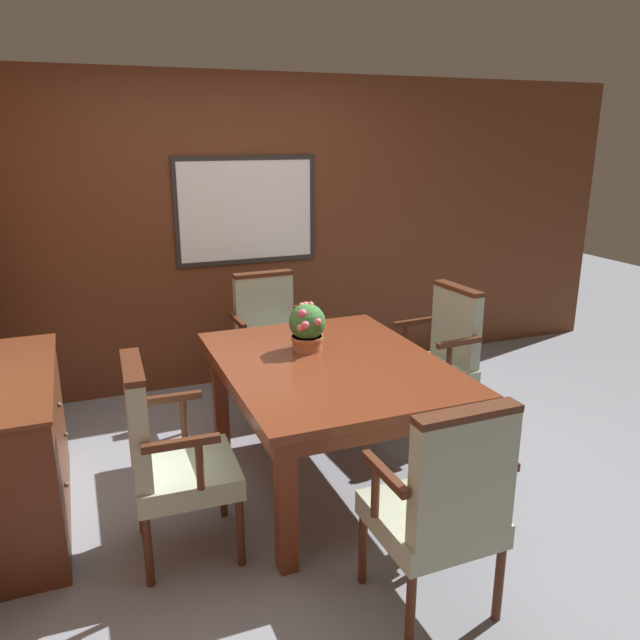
{
  "coord_description": "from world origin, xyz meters",
  "views": [
    {
      "loc": [
        -1.2,
        -3.0,
        1.99
      ],
      "look_at": [
        0.08,
        0.22,
        0.96
      ],
      "focal_mm": 35.0,
      "sensor_mm": 36.0,
      "label": 1
    }
  ],
  "objects_px": {
    "chair_left_near": "(167,453)",
    "sideboard_cabinet": "(17,450)",
    "potted_plant": "(307,326)",
    "dining_table": "(330,376)",
    "chair_head_far": "(270,337)",
    "chair_right_far": "(440,354)",
    "chair_head_near": "(443,503)"
  },
  "relations": [
    {
      "from": "dining_table",
      "to": "potted_plant",
      "type": "bearing_deg",
      "value": 102.52
    },
    {
      "from": "dining_table",
      "to": "chair_head_far",
      "type": "relative_size",
      "value": 1.54
    },
    {
      "from": "sideboard_cabinet",
      "to": "chair_head_near",
      "type": "bearing_deg",
      "value": -39.66
    },
    {
      "from": "potted_plant",
      "to": "sideboard_cabinet",
      "type": "height_order",
      "value": "potted_plant"
    },
    {
      "from": "chair_head_near",
      "to": "chair_right_far",
      "type": "bearing_deg",
      "value": -122.52
    },
    {
      "from": "chair_left_near",
      "to": "sideboard_cabinet",
      "type": "distance_m",
      "value": 0.9
    },
    {
      "from": "chair_head_near",
      "to": "sideboard_cabinet",
      "type": "relative_size",
      "value": 0.77
    },
    {
      "from": "sideboard_cabinet",
      "to": "chair_head_far",
      "type": "bearing_deg",
      "value": 29.71
    },
    {
      "from": "dining_table",
      "to": "chair_head_near",
      "type": "relative_size",
      "value": 1.54
    },
    {
      "from": "dining_table",
      "to": "chair_right_far",
      "type": "bearing_deg",
      "value": 20.94
    },
    {
      "from": "chair_head_far",
      "to": "sideboard_cabinet",
      "type": "bearing_deg",
      "value": -152.05
    },
    {
      "from": "chair_head_near",
      "to": "chair_head_far",
      "type": "relative_size",
      "value": 1.0
    },
    {
      "from": "chair_right_far",
      "to": "chair_head_far",
      "type": "distance_m",
      "value": 1.26
    },
    {
      "from": "chair_head_near",
      "to": "potted_plant",
      "type": "xyz_separation_m",
      "value": [
        -0.07,
        1.41,
        0.36
      ]
    },
    {
      "from": "potted_plant",
      "to": "chair_head_near",
      "type": "bearing_deg",
      "value": -87.25
    },
    {
      "from": "chair_right_far",
      "to": "chair_head_far",
      "type": "xyz_separation_m",
      "value": [
        -0.97,
        0.8,
        0.0
      ]
    },
    {
      "from": "dining_table",
      "to": "chair_right_far",
      "type": "xyz_separation_m",
      "value": [
        0.97,
        0.37,
        -0.12
      ]
    },
    {
      "from": "sideboard_cabinet",
      "to": "chair_right_far",
      "type": "bearing_deg",
      "value": 3.31
    },
    {
      "from": "dining_table",
      "to": "sideboard_cabinet",
      "type": "relative_size",
      "value": 1.2
    },
    {
      "from": "chair_left_near",
      "to": "potted_plant",
      "type": "height_order",
      "value": "potted_plant"
    },
    {
      "from": "dining_table",
      "to": "potted_plant",
      "type": "relative_size",
      "value": 5.39
    },
    {
      "from": "dining_table",
      "to": "chair_right_far",
      "type": "relative_size",
      "value": 1.54
    },
    {
      "from": "chair_head_near",
      "to": "chair_head_far",
      "type": "height_order",
      "value": "same"
    },
    {
      "from": "potted_plant",
      "to": "chair_left_near",
      "type": "bearing_deg",
      "value": -148.45
    },
    {
      "from": "chair_head_near",
      "to": "chair_head_far",
      "type": "distance_m",
      "value": 2.35
    },
    {
      "from": "chair_head_far",
      "to": "dining_table",
      "type": "bearing_deg",
      "value": -91.79
    },
    {
      "from": "chair_right_far",
      "to": "sideboard_cabinet",
      "type": "height_order",
      "value": "chair_right_far"
    },
    {
      "from": "dining_table",
      "to": "chair_head_far",
      "type": "xyz_separation_m",
      "value": [
        0.0,
        1.17,
        -0.12
      ]
    },
    {
      "from": "chair_left_near",
      "to": "chair_head_far",
      "type": "distance_m",
      "value": 1.8
    },
    {
      "from": "chair_left_near",
      "to": "chair_head_far",
      "type": "bearing_deg",
      "value": -30.83
    },
    {
      "from": "chair_head_near",
      "to": "sideboard_cabinet",
      "type": "bearing_deg",
      "value": -40.49
    },
    {
      "from": "chair_head_near",
      "to": "sideboard_cabinet",
      "type": "height_order",
      "value": "chair_head_near"
    }
  ]
}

